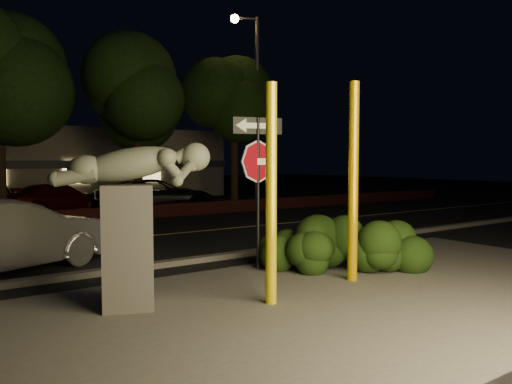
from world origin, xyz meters
TOP-DOWN VIEW (x-y plane):
  - ground at (0.00, 10.00)m, footprint 90.00×90.00m
  - patio at (0.00, -1.00)m, footprint 14.00×6.00m
  - road at (0.00, 7.00)m, footprint 80.00×8.00m
  - lane_marking at (0.00, 7.00)m, footprint 80.00×0.12m
  - curb at (0.00, 2.90)m, footprint 80.00×0.25m
  - brick_wall at (0.00, 11.30)m, footprint 40.00×0.35m
  - parking_lot at (0.00, 17.00)m, footprint 40.00×12.00m
  - building at (0.00, 24.99)m, footprint 22.00×10.20m
  - tree_far_c at (2.50, 12.80)m, footprint 4.80×4.80m
  - tree_far_d at (7.50, 13.30)m, footprint 4.40×4.40m
  - yellow_pole_left at (-0.73, -0.57)m, footprint 0.17×0.17m
  - yellow_pole_right at (1.39, -0.24)m, footprint 0.18×0.18m
  - signpost at (0.52, 1.53)m, footprint 1.02×0.28m
  - sculpture at (-2.56, 0.49)m, footprint 2.29×1.41m
  - hedge_center at (1.07, 1.37)m, footprint 1.86×1.18m
  - hedge_right at (1.50, 0.77)m, footprint 2.06×1.45m
  - hedge_far_right at (2.51, -0.19)m, footprint 1.81×1.44m
  - streetlight at (8.05, 12.55)m, footprint 1.26×0.68m
  - parked_car_darkred at (-0.19, 14.67)m, footprint 4.64×2.80m
  - parked_car_dark at (3.39, 12.99)m, footprint 5.44×3.18m

SIDE VIEW (x-z plane):
  - ground at x=0.00m, z-range 0.00..0.00m
  - road at x=0.00m, z-range 0.00..0.01m
  - parking_lot at x=0.00m, z-range 0.00..0.01m
  - patio at x=0.00m, z-range 0.00..0.02m
  - lane_marking at x=0.00m, z-range 0.02..0.02m
  - curb at x=0.00m, z-range 0.00..0.12m
  - brick_wall at x=0.00m, z-range 0.00..0.50m
  - hedge_center at x=1.07m, z-range 0.00..0.90m
  - hedge_far_right at x=2.51m, z-range 0.00..1.10m
  - hedge_right at x=1.50m, z-range 0.00..1.22m
  - parked_car_darkred at x=-0.19m, z-range 0.00..1.26m
  - parked_car_dark at x=3.39m, z-range 0.00..1.42m
  - sculpture at x=-2.56m, z-range 0.29..2.80m
  - yellow_pole_left at x=-0.73m, z-range 0.00..3.41m
  - yellow_pole_right at x=1.39m, z-range 0.00..3.66m
  - building at x=0.00m, z-range 0.00..4.00m
  - signpost at x=0.52m, z-range 0.65..3.74m
  - streetlight at x=8.05m, z-range 0.84..9.71m
  - tree_far_d at x=7.50m, z-range 1.71..9.13m
  - tree_far_c at x=2.50m, z-range 1.74..9.58m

